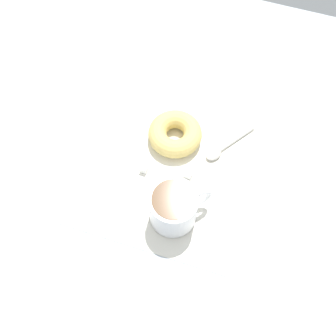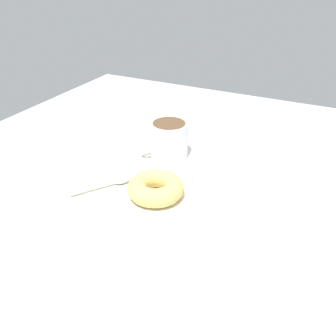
% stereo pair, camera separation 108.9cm
% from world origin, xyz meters
% --- Properties ---
extents(ground_plane, '(1.20, 1.20, 0.02)m').
position_xyz_m(ground_plane, '(0.00, 0.00, -0.01)').
color(ground_plane, '#B2BCC6').
extents(napkin, '(0.35, 0.35, 0.00)m').
position_xyz_m(napkin, '(-0.02, 0.01, 0.00)').
color(napkin, white).
rests_on(napkin, ground_plane).
extents(coffee_cup, '(0.10, 0.11, 0.09)m').
position_xyz_m(coffee_cup, '(0.07, 0.05, 0.05)').
color(coffee_cup, white).
rests_on(coffee_cup, napkin).
extents(donut, '(0.11, 0.11, 0.04)m').
position_xyz_m(donut, '(-0.10, -0.00, 0.02)').
color(donut, '#E5C66B').
rests_on(donut, napkin).
extents(spoon, '(0.12, 0.09, 0.01)m').
position_xyz_m(spoon, '(-0.10, 0.10, 0.01)').
color(spoon, '#B7B2A8').
rests_on(spoon, napkin).
extents(sugar_cube, '(0.02, 0.02, 0.02)m').
position_xyz_m(sugar_cube, '(-0.03, 0.05, 0.01)').
color(sugar_cube, white).
rests_on(sugar_cube, napkin).
extents(sugar_cube_extra, '(0.01, 0.01, 0.01)m').
position_xyz_m(sugar_cube_extra, '(-0.01, -0.04, 0.01)').
color(sugar_cube_extra, white).
rests_on(sugar_cube_extra, napkin).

